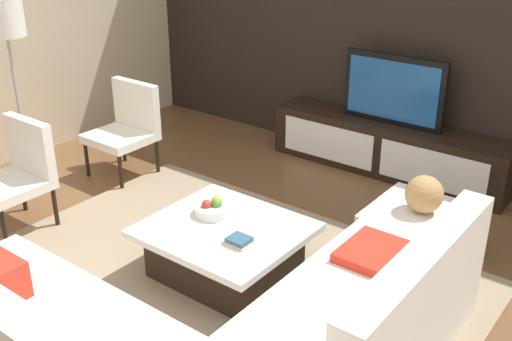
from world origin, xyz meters
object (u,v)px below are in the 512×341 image
(television, at_px, (393,90))
(coffee_table, at_px, (225,249))
(accent_chair_near, at_px, (19,169))
(floor_lamp, at_px, (6,29))
(book_stack, at_px, (239,241))
(decorative_ball, at_px, (424,194))
(media_console, at_px, (388,148))
(ottoman, at_px, (419,236))
(fruit_bowl, at_px, (214,208))
(accent_chair_far, at_px, (127,124))

(television, bearing_deg, coffee_table, -92.49)
(coffee_table, xyz_separation_m, accent_chair_near, (-1.76, -0.43, 0.29))
(floor_lamp, height_order, book_stack, floor_lamp)
(decorative_ball, xyz_separation_m, book_stack, (-0.78, -1.12, -0.13))
(coffee_table, bearing_deg, media_console, 87.51)
(television, relative_size, ottoman, 1.41)
(accent_chair_near, height_order, ottoman, accent_chair_near)
(fruit_bowl, xyz_separation_m, book_stack, (0.40, -0.22, -0.02))
(media_console, distance_m, accent_chair_near, 3.31)
(floor_lamp, bearing_deg, accent_chair_far, 56.58)
(ottoman, xyz_separation_m, fruit_bowl, (-1.18, -0.90, 0.22))
(media_console, bearing_deg, book_stack, -87.23)
(media_console, relative_size, coffee_table, 2.23)
(ottoman, height_order, book_stack, book_stack)
(television, bearing_deg, floor_lamp, -137.81)
(ottoman, bearing_deg, media_console, 124.70)
(accent_chair_far, bearing_deg, television, 45.24)
(floor_lamp, bearing_deg, ottoman, 16.01)
(coffee_table, distance_m, decorative_ball, 1.45)
(coffee_table, distance_m, accent_chair_far, 2.07)
(ottoman, bearing_deg, decorative_ball, 0.00)
(ottoman, xyz_separation_m, accent_chair_far, (-2.88, -0.20, 0.29))
(fruit_bowl, bearing_deg, decorative_ball, 37.59)
(television, xyz_separation_m, floor_lamp, (-2.50, -2.27, 0.61))
(ottoman, bearing_deg, accent_chair_near, -152.54)
(media_console, bearing_deg, coffee_table, -92.49)
(accent_chair_far, bearing_deg, media_console, 45.23)
(media_console, distance_m, accent_chair_far, 2.50)
(accent_chair_near, distance_m, book_stack, 2.01)
(fruit_bowl, bearing_deg, ottoman, 37.59)
(media_console, relative_size, accent_chair_far, 2.69)
(accent_chair_near, distance_m, accent_chair_far, 1.24)
(accent_chair_far, bearing_deg, fruit_bowl, -14.09)
(media_console, height_order, coffee_table, media_console)
(floor_lamp, xyz_separation_m, decorative_ball, (3.39, 0.97, -0.90))
(coffee_table, relative_size, decorative_ball, 3.86)
(media_console, height_order, floor_lamp, floor_lamp)
(accent_chair_near, bearing_deg, decorative_ball, 38.10)
(ottoman, bearing_deg, coffee_table, -134.70)
(coffee_table, xyz_separation_m, fruit_bowl, (-0.18, 0.10, 0.22))
(media_console, height_order, book_stack, media_console)
(ottoman, height_order, accent_chair_far, accent_chair_far)
(television, distance_m, book_stack, 2.45)
(accent_chair_near, distance_m, decorative_ball, 3.11)
(ottoman, distance_m, decorative_ball, 0.34)
(fruit_bowl, bearing_deg, television, 82.71)
(media_console, height_order, accent_chair_far, accent_chair_far)
(television, xyz_separation_m, accent_chair_near, (-1.86, -2.73, -0.34))
(media_console, bearing_deg, accent_chair_far, -143.15)
(ottoman, xyz_separation_m, book_stack, (-0.78, -1.12, 0.20))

